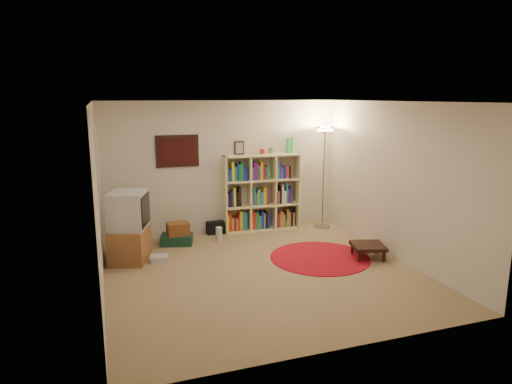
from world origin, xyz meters
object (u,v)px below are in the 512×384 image
at_px(bookshelf, 260,193).
at_px(side_table, 368,246).
at_px(floor_fan, 291,216).
at_px(floor_lamp, 324,144).
at_px(suitcase, 177,239).
at_px(tv_stand, 129,228).

relative_size(bookshelf, side_table, 2.91).
relative_size(bookshelf, floor_fan, 4.18).
height_order(bookshelf, floor_lamp, floor_lamp).
height_order(floor_lamp, side_table, floor_lamp).
bearing_deg(floor_lamp, suitcase, -177.67).
height_order(floor_lamp, tv_stand, floor_lamp).
distance_m(floor_lamp, tv_stand, 3.97).
relative_size(floor_lamp, tv_stand, 1.79).
xyz_separation_m(bookshelf, floor_lamp, (1.22, -0.30, 0.94)).
bearing_deg(floor_fan, side_table, -98.77).
relative_size(suitcase, side_table, 1.01).
bearing_deg(suitcase, tv_stand, -130.48).
bearing_deg(floor_lamp, side_table, -93.35).
relative_size(floor_lamp, suitcase, 3.23).
xyz_separation_m(floor_fan, suitcase, (-2.36, -0.35, -0.13)).
xyz_separation_m(bookshelf, side_table, (1.11, -2.12, -0.53)).
relative_size(floor_fan, side_table, 0.70).
bearing_deg(tv_stand, suitcase, 51.82).
bearing_deg(suitcase, floor_fan, 24.16).
bearing_deg(suitcase, floor_lamp, 18.03).
xyz_separation_m(tv_stand, side_table, (3.64, -1.16, -0.34)).
distance_m(tv_stand, side_table, 3.84).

